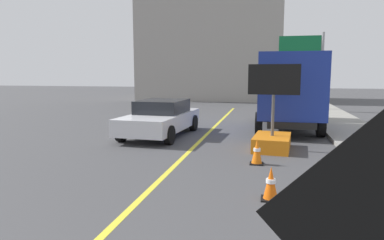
# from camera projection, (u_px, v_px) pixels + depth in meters

# --- Properties ---
(lane_center_stripe) EXTENTS (0.14, 36.00, 0.01)m
(lane_center_stripe) POSITION_uv_depth(u_px,v_px,m) (142.00, 197.00, 6.82)
(lane_center_stripe) COLOR yellow
(lane_center_stripe) RESTS_ON ground
(arrow_board_trailer) EXTENTS (1.60, 1.89, 2.70)m
(arrow_board_trailer) POSITION_uv_depth(u_px,v_px,m) (272.00, 135.00, 11.05)
(arrow_board_trailer) COLOR orange
(arrow_board_trailer) RESTS_ON ground
(box_truck) EXTENTS (2.65, 6.53, 3.18)m
(box_truck) POSITION_uv_depth(u_px,v_px,m) (288.00, 89.00, 15.06)
(box_truck) COLOR black
(box_truck) RESTS_ON ground
(pickup_car) EXTENTS (2.26, 4.69, 1.38)m
(pickup_car) POSITION_uv_depth(u_px,v_px,m) (161.00, 118.00, 13.53)
(pickup_car) COLOR silver
(pickup_car) RESTS_ON ground
(highway_guide_sign) EXTENTS (2.79, 0.18, 5.00)m
(highway_guide_sign) POSITION_uv_depth(u_px,v_px,m) (309.00, 57.00, 22.19)
(highway_guide_sign) COLOR gray
(highway_guide_sign) RESTS_ON ground
(far_building_block) EXTENTS (12.65, 7.72, 9.61)m
(far_building_block) POSITION_uv_depth(u_px,v_px,m) (212.00, 48.00, 32.65)
(far_building_block) COLOR gray
(far_building_block) RESTS_ON ground
(traffic_cone_mid_lane) EXTENTS (0.36, 0.36, 0.66)m
(traffic_cone_mid_lane) POSITION_uv_depth(u_px,v_px,m) (271.00, 184.00, 6.64)
(traffic_cone_mid_lane) COLOR black
(traffic_cone_mid_lane) RESTS_ON ground
(traffic_cone_far_lane) EXTENTS (0.36, 0.36, 0.69)m
(traffic_cone_far_lane) POSITION_uv_depth(u_px,v_px,m) (257.00, 152.00, 9.27)
(traffic_cone_far_lane) COLOR black
(traffic_cone_far_lane) RESTS_ON ground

